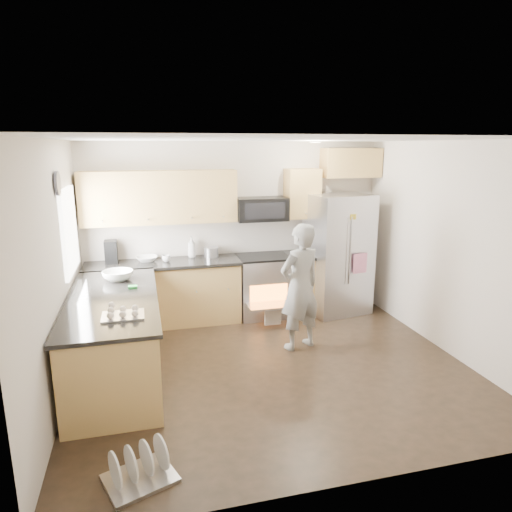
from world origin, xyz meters
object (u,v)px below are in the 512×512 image
object	(u,v)px
person	(300,287)
dish_rack	(139,471)
stove_range	(263,272)
refrigerator	(338,254)

from	to	relation	value
person	dish_rack	size ratio (longest dim) A/B	2.59
stove_range	dish_rack	distance (m)	3.79
person	dish_rack	world-z (taller)	person
person	stove_range	bearing A→B (deg)	-102.93
dish_rack	stove_range	bearing A→B (deg)	60.07
stove_range	dish_rack	bearing A→B (deg)	-119.93
stove_range	refrigerator	world-z (taller)	refrigerator
stove_range	refrigerator	bearing A→B (deg)	-6.55
refrigerator	person	world-z (taller)	refrigerator
stove_range	dish_rack	size ratio (longest dim) A/B	2.87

